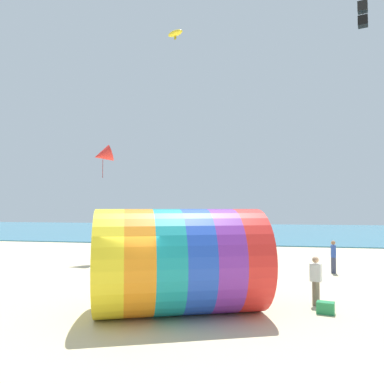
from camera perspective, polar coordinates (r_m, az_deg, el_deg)
ground_plane at (r=11.75m, az=-10.23°, el=-18.53°), size 120.00×120.00×0.00m
sea at (r=52.44m, az=6.74°, el=-5.88°), size 120.00×40.00×0.10m
giant_inflatable_tube at (r=11.81m, az=-1.80°, el=-10.46°), size 5.94×4.89×3.23m
kite_handler at (r=13.54m, az=18.34°, el=-12.68°), size 0.41×0.33×1.63m
kite_black_box at (r=21.59m, az=24.58°, el=23.41°), size 0.55×0.55×1.27m
kite_red_delta at (r=24.57m, az=-13.43°, el=5.50°), size 1.70×1.59×2.14m
kite_yellow_parafoil at (r=21.69m, az=-2.57°, el=23.00°), size 1.02×0.76×0.49m
bystander_near_water at (r=18.09m, az=-2.88°, el=-9.80°), size 0.38×0.26×1.81m
bystander_mid_beach at (r=20.19m, az=20.75°, el=-9.20°), size 0.24×0.37×1.62m
cooler_box at (r=12.76m, az=19.69°, el=-16.27°), size 0.59×0.47×0.36m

